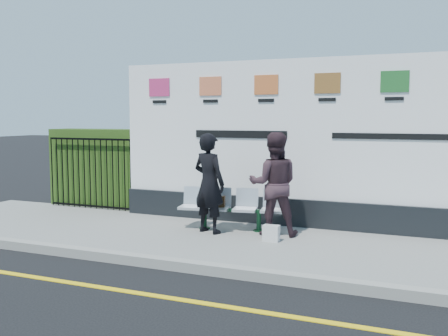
# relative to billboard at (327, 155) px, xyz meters

# --- Properties ---
(ground) EXTENTS (80.00, 80.00, 0.00)m
(ground) POSITION_rel_billboard_xyz_m (-0.50, -3.85, -1.42)
(ground) COLOR black
(pavement) EXTENTS (14.00, 3.00, 0.12)m
(pavement) POSITION_rel_billboard_xyz_m (-0.50, -1.35, -1.36)
(pavement) COLOR gray
(pavement) RESTS_ON ground
(kerb) EXTENTS (14.00, 0.18, 0.14)m
(kerb) POSITION_rel_billboard_xyz_m (-0.50, -2.85, -1.35)
(kerb) COLOR gray
(kerb) RESTS_ON ground
(yellow_line) EXTENTS (14.00, 0.10, 0.01)m
(yellow_line) POSITION_rel_billboard_xyz_m (-0.50, -3.85, -1.42)
(yellow_line) COLOR yellow
(yellow_line) RESTS_ON ground
(billboard) EXTENTS (8.00, 0.30, 3.00)m
(billboard) POSITION_rel_billboard_xyz_m (0.00, 0.00, 0.00)
(billboard) COLOR black
(billboard) RESTS_ON pavement
(hedge) EXTENTS (2.35, 0.70, 1.70)m
(hedge) POSITION_rel_billboard_xyz_m (-5.08, 0.45, -0.45)
(hedge) COLOR #2C4C16
(hedge) RESTS_ON pavement
(railing) EXTENTS (2.05, 0.06, 1.54)m
(railing) POSITION_rel_billboard_xyz_m (-5.08, -0.00, -0.53)
(railing) COLOR black
(railing) RESTS_ON pavement
(bench) EXTENTS (1.91, 0.80, 0.40)m
(bench) POSITION_rel_billboard_xyz_m (-1.49, -0.79, -1.10)
(bench) COLOR silver
(bench) RESTS_ON pavement
(woman_left) EXTENTS (0.71, 0.57, 1.70)m
(woman_left) POSITION_rel_billboard_xyz_m (-1.77, -1.11, -0.45)
(woman_left) COLOR black
(woman_left) RESTS_ON pavement
(woman_right) EXTENTS (1.00, 0.88, 1.72)m
(woman_right) POSITION_rel_billboard_xyz_m (-0.70, -0.88, -0.44)
(woman_right) COLOR #36232A
(woman_right) RESTS_ON pavement
(handbag_brown) EXTENTS (0.26, 0.15, 0.20)m
(handbag_brown) POSITION_rel_billboard_xyz_m (-1.73, -0.83, -0.81)
(handbag_brown) COLOR #311E0D
(handbag_brown) RESTS_ON bench
(carrier_bag_white) EXTENTS (0.26, 0.15, 0.26)m
(carrier_bag_white) POSITION_rel_billboard_xyz_m (-0.61, -1.30, -1.17)
(carrier_bag_white) COLOR silver
(carrier_bag_white) RESTS_ON pavement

